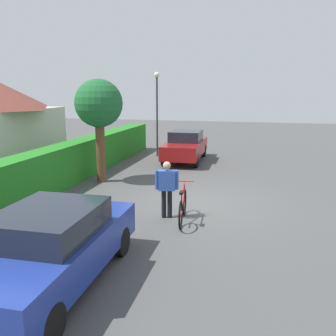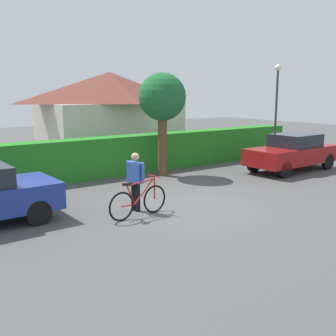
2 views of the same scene
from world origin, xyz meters
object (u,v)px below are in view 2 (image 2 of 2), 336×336
object	(u,v)px
bicycle	(139,201)
street_lamp	(277,100)
person_rider	(135,177)
parked_car_far	(293,152)
tree_kerbside	(162,99)

from	to	relation	value
bicycle	street_lamp	xyz separation A→B (m)	(9.41, 3.38, 2.42)
person_rider	street_lamp	xyz separation A→B (m)	(9.19, 2.88, 1.90)
parked_car_far	tree_kerbside	world-z (taller)	tree_kerbside
parked_car_far	bicycle	distance (m)	8.61
street_lamp	tree_kerbside	xyz separation A→B (m)	(-5.85, 0.61, 0.11)
parked_car_far	bicycle	xyz separation A→B (m)	(-8.45, -1.64, -0.36)
bicycle	street_lamp	distance (m)	10.28
person_rider	street_lamp	world-z (taller)	street_lamp
parked_car_far	tree_kerbside	xyz separation A→B (m)	(-4.89, 2.34, 2.16)
parked_car_far	street_lamp	xyz separation A→B (m)	(0.96, 1.74, 2.06)
parked_car_far	tree_kerbside	size ratio (longest dim) A/B	1.09
parked_car_far	person_rider	size ratio (longest dim) A/B	2.66
bicycle	tree_kerbside	distance (m)	5.91
street_lamp	person_rider	bearing A→B (deg)	-162.61
bicycle	street_lamp	world-z (taller)	street_lamp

